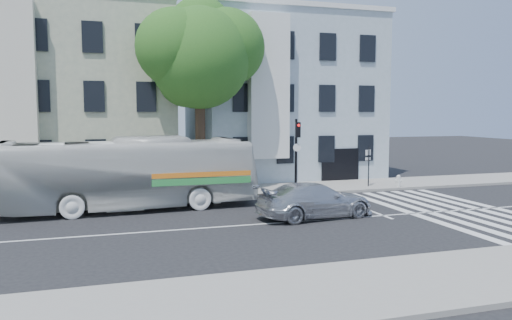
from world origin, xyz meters
name	(u,v)px	position (x,y,z in m)	size (l,w,h in m)	color
ground	(241,226)	(0.00, 0.00, 0.00)	(120.00, 120.00, 0.00)	black
sidewalk_far	(203,193)	(0.00, 8.00, 0.07)	(80.00, 4.00, 0.15)	gray
sidewalk_near	(327,292)	(0.00, -8.00, 0.07)	(80.00, 4.00, 0.15)	gray
building_left	(72,97)	(-7.00, 15.00, 5.50)	(12.00, 10.00, 11.00)	gray
building_right	(279,99)	(7.00, 15.00, 5.50)	(12.00, 10.00, 11.00)	#97ABB4
street_tree	(200,53)	(0.06, 8.74, 7.83)	(7.30, 5.90, 11.10)	#2D2116
bus	(125,174)	(-4.27, 4.71, 1.70)	(12.21, 2.86, 3.40)	silver
sedan	(315,200)	(3.47, 0.57, 0.75)	(5.20, 2.11, 1.51)	silver
hedge	(161,192)	(-2.49, 6.30, 0.50)	(8.50, 0.84, 0.70)	#25591D
traffic_signal	(297,145)	(5.11, 6.81, 2.69)	(0.43, 0.53, 4.16)	black
fire_hydrant	(398,181)	(11.37, 6.32, 0.52)	(0.41, 0.27, 0.72)	silver
far_sign_pole	(368,161)	(9.80, 7.11, 1.64)	(0.41, 0.22, 2.33)	black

